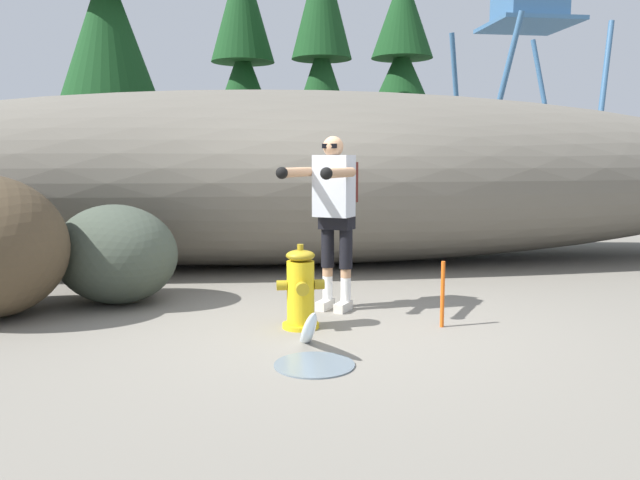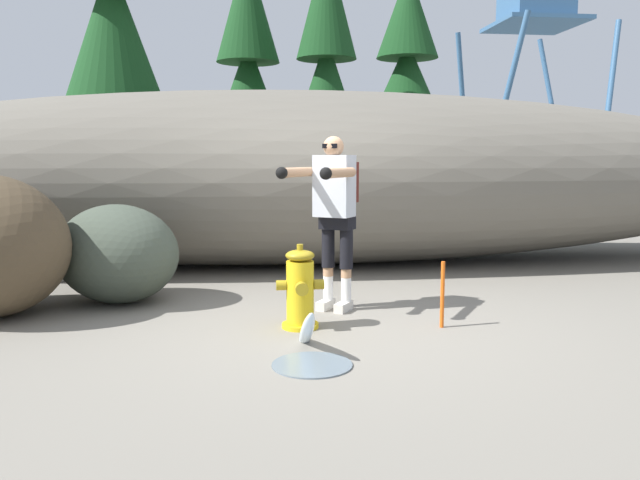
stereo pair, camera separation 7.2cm
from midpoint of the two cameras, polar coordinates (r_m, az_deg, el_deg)
name	(u,v)px [view 2 (the right image)]	position (r m, az deg, el deg)	size (l,w,h in m)	color
ground_plane	(329,324)	(5.89, 1.19, -7.61)	(56.00, 56.00, 0.04)	slate
dirt_embankment	(299,178)	(8.97, -1.64, 5.63)	(14.93, 3.20, 2.44)	#666056
fire_hydrant	(300,290)	(5.61, -1.44, -4.54)	(0.43, 0.38, 0.76)	gold
hydrant_water_jet	(308,341)	(4.96, -0.67, -9.16)	(0.60, 1.19, 0.61)	silver
utility_worker	(334,202)	(6.14, 1.66, 3.50)	(0.86, 1.02, 1.72)	beige
boulder_mid	(117,254)	(6.88, -17.63, -1.19)	(1.36, 1.10, 1.03)	#3D463A
pine_tree_far_left	(112,17)	(13.25, -18.19, 18.66)	(2.44, 2.44, 7.58)	#47331E
pine_tree_left	(248,82)	(15.78, -6.38, 14.09)	(2.35, 2.35, 6.43)	#47331E
pine_tree_center	(326,79)	(14.73, 0.73, 14.37)	(2.10, 2.10, 6.31)	#47331E
pine_tree_right	(407,74)	(16.32, 8.01, 14.70)	(2.36, 2.36, 6.11)	#47331E
survey_stake	(442,295)	(5.74, 11.40, -4.88)	(0.04, 0.04, 0.60)	#E55914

